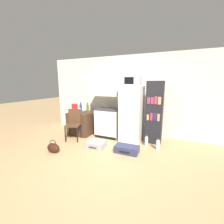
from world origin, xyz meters
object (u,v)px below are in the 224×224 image
Objects in this scene: refrigerator at (132,114)px; suitcase_small_flat at (127,149)px; microwave at (132,81)px; handbag at (53,148)px; bottle_milk_white at (79,111)px; bottle_olive_oil at (88,108)px; suitcase_large_flat at (96,144)px; bookshelf at (154,113)px; side_table at (82,123)px; cereal_box at (75,108)px; kitchen_hutch at (108,110)px; water_bottle_middle at (146,141)px; chair at (74,122)px; bottle_blue_soda at (81,108)px; bowl at (83,110)px; water_bottle_front at (158,145)px.

refrigerator is 1.11m from suitcase_small_flat.
microwave reaches higher than handbag.
microwave reaches higher than bottle_milk_white.
microwave is at bearing 98.88° from suitcase_small_flat.
suitcase_large_flat is (0.89, -1.00, -0.79)m from bottle_olive_oil.
bookshelf is (0.63, 0.15, -0.90)m from microwave.
handbag is (0.19, -1.52, -0.25)m from side_table.
bottle_olive_oil is 1.01× the size of cereal_box.
cereal_box reaches higher than bottle_milk_white.
kitchen_hutch reaches higher than bottle_olive_oil.
suitcase_small_flat is 1.83× the size of water_bottle_middle.
kitchen_hutch is 2.09× the size of chair.
kitchen_hutch is 6.41× the size of bottle_olive_oil.
chair is (-0.87, -0.65, -0.33)m from kitchen_hutch.
microwave is 1.25× the size of handbag.
kitchen_hutch is 1.18× the size of refrigerator.
bottle_olive_oil is (0.26, 0.04, -0.00)m from bottle_blue_soda.
bottle_olive_oil is (-1.61, 0.13, 0.05)m from refrigerator.
bottle_blue_soda is 0.59× the size of suitcase_large_flat.
bookshelf is 11.63× the size of bowl.
bottle_blue_soda reaches higher than side_table.
bottle_olive_oil is 0.58× the size of suitcase_large_flat.
kitchen_hutch is 6.32× the size of bottle_blue_soda.
suitcase_small_flat is 1.65× the size of handbag.
suitcase_small_flat is at bearing -80.49° from microwave.
bookshelf is 2.24m from bottle_olive_oil.
cereal_box is (-1.09, -0.30, 0.01)m from kitchen_hutch.
refrigerator is at bearing 157.77° from water_bottle_front.
water_bottle_middle is (2.16, 0.37, -0.42)m from chair.
bottle_milk_white is at bearing -179.29° from water_bottle_middle.
suitcase_small_flat is (2.01, -1.05, -0.68)m from bowl.
water_bottle_middle reaches higher than water_bottle_front.
cereal_box is at bearing -172.98° from microwave.
bowl is (0.00, 0.14, -0.11)m from bottle_blue_soda.
bottle_olive_oil is 1.55m from suitcase_large_flat.
bookshelf is (0.62, 0.15, 0.07)m from refrigerator.
suitcase_small_flat is (1.87, -0.77, -0.28)m from side_table.
suitcase_large_flat is (0.97, -0.62, -0.75)m from bottle_milk_white.
cereal_box reaches higher than suitcase_large_flat.
bookshelf is 2.88m from handbag.
water_bottle_middle is at bearing 23.51° from suitcase_large_flat.
bottle_olive_oil is 0.84× the size of handbag.
cereal_box is at bearing -172.94° from refrigerator.
side_table is at bearing -178.28° from refrigerator.
cereal_box is at bearing -179.48° from water_bottle_middle.
handbag is at bearing -134.66° from refrigerator.
microwave is 1.88m from water_bottle_front.
bottle_olive_oil reaches higher than side_table.
refrigerator is 1.35m from suitcase_large_flat.
bookshelf reaches higher than refrigerator.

